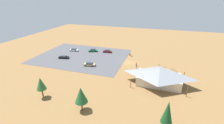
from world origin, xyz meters
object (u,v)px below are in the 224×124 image
(bike_pavilion, at_px, (159,76))
(car_maroon_far_end, at_px, (107,51))
(visitor_by_pavilion, at_px, (144,70))
(bicycle_blue_lone_west, at_px, (173,70))
(visitor_at_bikes, at_px, (136,64))
(pine_mideast, at_px, (168,112))
(bicycle_green_back_row, at_px, (177,73))
(trash_bin, at_px, (130,54))
(car_white_mid_lot, at_px, (74,50))
(car_tan_back_corner, at_px, (90,64))
(bicycle_orange_by_bin, at_px, (161,70))
(lot_sign, at_px, (132,57))
(car_black_by_curb, at_px, (64,57))
(car_green_near_entry, at_px, (93,50))
(bicycle_teal_edge_south, at_px, (172,73))
(bicycle_silver_edge_north, at_px, (159,65))
(pine_far_west, at_px, (81,95))
(pine_center, at_px, (41,84))
(bicycle_yellow_yard_left, at_px, (164,68))
(bicycle_black_near_sign, at_px, (166,70))

(bike_pavilion, xyz_separation_m, car_maroon_far_end, (26.01, -24.18, -2.27))
(bike_pavilion, height_order, visitor_by_pavilion, bike_pavilion)
(bicycle_blue_lone_west, height_order, visitor_at_bikes, visitor_at_bikes)
(pine_mideast, height_order, bicycle_green_back_row, pine_mideast)
(trash_bin, distance_m, car_white_mid_lot, 29.11)
(bicycle_blue_lone_west, distance_m, car_tan_back_corner, 32.97)
(bicycle_green_back_row, distance_m, bicycle_orange_by_bin, 5.61)
(lot_sign, xyz_separation_m, car_black_by_curb, (29.97, 7.39, -0.70))
(car_white_mid_lot, bearing_deg, car_black_by_curb, 95.62)
(car_green_near_entry, height_order, car_maroon_far_end, car_green_near_entry)
(lot_sign, bearing_deg, bicycle_blue_lone_west, 162.48)
(car_tan_back_corner, xyz_separation_m, car_maroon_far_end, (-1.38, -17.99, -0.02))
(bicycle_blue_lone_west, bearing_deg, car_green_near_entry, -15.83)
(pine_mideast, height_order, visitor_by_pavilion, pine_mideast)
(lot_sign, relative_size, bicycle_teal_edge_south, 1.44)
(car_white_mid_lot, bearing_deg, bicycle_silver_edge_north, 171.98)
(car_green_near_entry, bearing_deg, bicycle_silver_edge_north, 166.29)
(bicycle_orange_by_bin, relative_size, bicycle_teal_edge_south, 1.07)
(bicycle_green_back_row, relative_size, car_green_near_entry, 0.34)
(bike_pavilion, height_order, trash_bin, bike_pavilion)
(lot_sign, distance_m, car_maroon_far_end, 15.23)
(trash_bin, height_order, pine_far_west, pine_far_west)
(car_tan_back_corner, bearing_deg, trash_bin, -126.83)
(car_black_by_curb, height_order, car_maroon_far_end, car_maroon_far_end)
(pine_far_west, relative_size, pine_center, 1.05)
(bicycle_yellow_yard_left, relative_size, car_black_by_curb, 0.33)
(car_white_mid_lot, bearing_deg, pine_mideast, 138.49)
(pine_mideast, relative_size, car_green_near_entry, 1.46)
(pine_far_west, bearing_deg, bicycle_yellow_yard_left, -120.85)
(pine_far_west, relative_size, bicycle_yellow_yard_left, 3.94)
(pine_far_west, bearing_deg, trash_bin, -94.27)
(car_black_by_curb, bearing_deg, bicycle_yellow_yard_left, -176.71)
(lot_sign, relative_size, bicycle_silver_edge_north, 1.28)
(bicycle_blue_lone_west, height_order, car_maroon_far_end, car_maroon_far_end)
(bicycle_teal_edge_south, height_order, car_white_mid_lot, car_white_mid_lot)
(car_green_near_entry, relative_size, visitor_by_pavilion, 2.69)
(bike_pavilion, distance_m, car_white_mid_lot, 48.22)
(visitor_by_pavilion, bearing_deg, lot_sign, -58.15)
(pine_center, bearing_deg, bike_pavilion, -150.05)
(visitor_at_bikes, distance_m, visitor_by_pavilion, 6.04)
(bicycle_green_back_row, relative_size, visitor_at_bikes, 1.01)
(lot_sign, xyz_separation_m, bicycle_black_near_sign, (-14.54, 7.10, -1.05))
(car_black_by_curb, relative_size, car_white_mid_lot, 1.07)
(pine_mideast, relative_size, bicycle_teal_edge_south, 4.66)
(bicycle_silver_edge_north, bearing_deg, bicycle_yellow_yard_left, 131.49)
(bicycle_black_near_sign, xyz_separation_m, bicycle_teal_edge_south, (-2.27, 1.89, 0.00))
(bicycle_yellow_yard_left, distance_m, car_black_by_curb, 43.95)
(bike_pavilion, height_order, visitor_at_bikes, bike_pavilion)
(bike_pavilion, relative_size, trash_bin, 18.40)
(bicycle_silver_edge_north, height_order, car_tan_back_corner, car_tan_back_corner)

